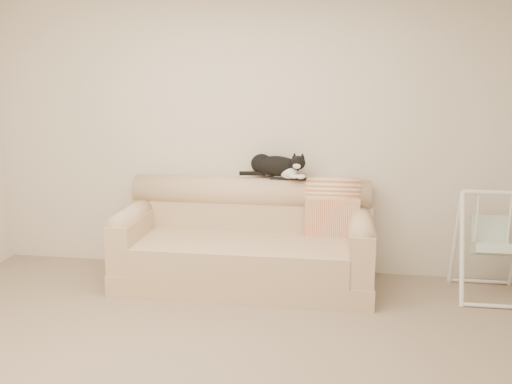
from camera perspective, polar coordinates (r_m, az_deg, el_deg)
ground_plane at (r=3.73m, az=-4.85°, el=-17.78°), size 5.00×5.00×0.00m
room_shell at (r=3.25m, az=-5.34°, el=6.27°), size 5.04×4.04×2.60m
sofa at (r=5.05m, az=-1.00°, el=-5.20°), size 2.20×0.93×0.90m
remote_a at (r=5.10m, az=2.38°, el=1.45°), size 0.18×0.06×0.03m
remote_b at (r=5.09m, az=4.24°, el=1.37°), size 0.17×0.06×0.02m
tuxedo_cat at (r=5.11m, az=2.06°, el=2.63°), size 0.61×0.33×0.24m
throw_blanket at (r=5.11m, az=7.68°, el=-0.76°), size 0.47×0.38×0.58m
baby_swing at (r=5.10m, az=22.43°, el=-4.78°), size 0.55×0.59×0.91m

